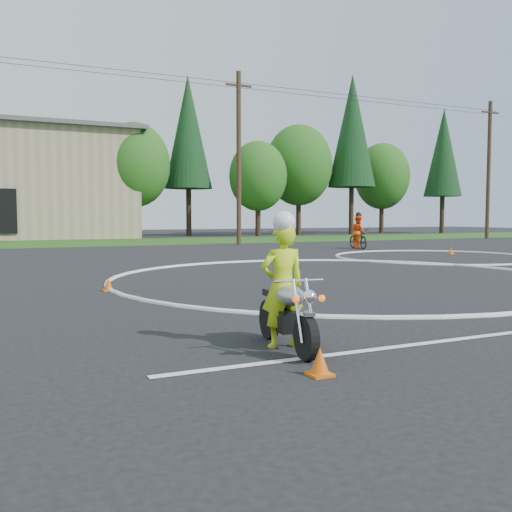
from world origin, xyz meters
name	(u,v)px	position (x,y,z in m)	size (l,w,h in m)	color
ground	(416,292)	(0.00, 0.00, 0.00)	(120.00, 120.00, 0.00)	black
grass_strip	(131,242)	(0.00, 27.00, 0.01)	(120.00, 10.00, 0.02)	#1E4714
course_markings	(374,271)	(2.17, 4.35, 0.01)	(19.05, 19.05, 0.12)	silver
primary_motorcycle	(287,313)	(-5.11, -3.50, 0.45)	(0.62, 1.77, 0.93)	black
rider_primary_grp	(283,282)	(-5.10, -3.37, 0.83)	(0.61, 0.44, 1.72)	#B6D716
rider_second_grp	(358,236)	(8.75, 14.37, 0.66)	(1.03, 2.04, 1.87)	black
traffic_cones	(471,268)	(4.46, 2.73, 0.14)	(19.47, 14.05, 0.30)	#D8590B
treeline	(279,159)	(14.78, 34.61, 6.62)	(38.20, 8.10, 14.52)	#382619
utility_poles	(239,155)	(5.00, 21.00, 5.20)	(41.60, 1.12, 10.00)	#473321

